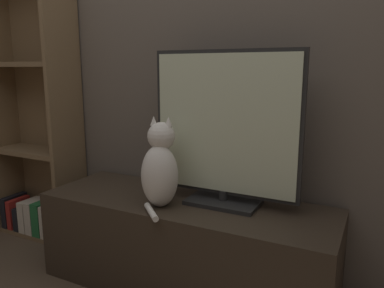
# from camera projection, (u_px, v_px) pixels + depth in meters

# --- Properties ---
(wall_back) EXTENTS (4.80, 0.05, 2.60)m
(wall_back) POSITION_uv_depth(u_px,v_px,m) (211.00, 38.00, 2.00)
(wall_back) COLOR #60564C
(wall_back) RESTS_ON ground_plane
(tv_stand) EXTENTS (1.51, 0.51, 0.48)m
(tv_stand) POSITION_uv_depth(u_px,v_px,m) (185.00, 244.00, 1.95)
(tv_stand) COLOR #33281E
(tv_stand) RESTS_ON ground_plane
(tv) EXTENTS (0.74, 0.21, 0.75)m
(tv) POSITION_uv_depth(u_px,v_px,m) (225.00, 131.00, 1.80)
(tv) COLOR black
(tv) RESTS_ON tv_stand
(cat) EXTENTS (0.21, 0.30, 0.44)m
(cat) POSITION_uv_depth(u_px,v_px,m) (160.00, 168.00, 1.81)
(cat) COLOR silver
(cat) RESTS_ON tv_stand
(bookshelf) EXTENTS (0.62, 0.28, 1.76)m
(bookshelf) POSITION_uv_depth(u_px,v_px,m) (38.00, 127.00, 2.53)
(bookshelf) COLOR brown
(bookshelf) RESTS_ON ground_plane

